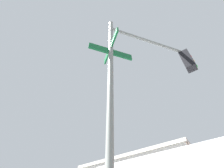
# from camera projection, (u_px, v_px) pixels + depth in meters

# --- Properties ---
(traffic_signal_near) EXTENTS (2.10, 2.74, 5.98)m
(traffic_signal_near) POSITION_uv_depth(u_px,v_px,m) (154.00, 67.00, 4.03)
(traffic_signal_near) COLOR slate
(traffic_signal_near) RESTS_ON ground_plane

